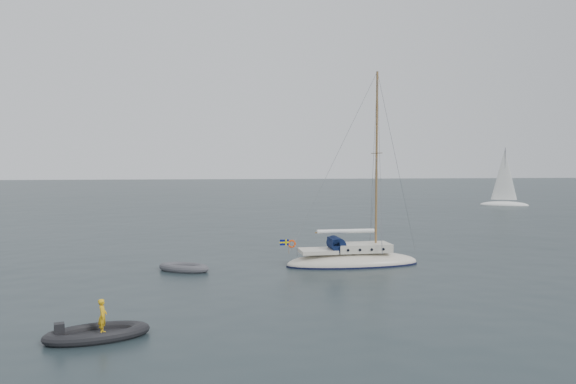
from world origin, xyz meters
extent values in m
plane|color=black|center=(0.00, 0.00, 0.00)|extent=(300.00, 300.00, 0.00)
ellipsoid|color=silver|center=(3.83, 2.50, 0.13)|extent=(8.07, 2.51, 1.34)
cube|color=beige|center=(4.46, 2.50, 1.06)|extent=(3.23, 1.70, 0.49)
cube|color=silver|center=(1.68, 2.50, 0.91)|extent=(2.15, 1.70, 0.22)
cylinder|color=#0A1434|center=(2.80, 2.50, 1.30)|extent=(0.86, 1.48, 0.86)
cube|color=#0A1434|center=(2.62, 2.50, 1.48)|extent=(0.40, 1.48, 0.36)
cylinder|color=brown|center=(5.26, 2.50, 6.18)|extent=(0.13, 0.13, 10.76)
cylinder|color=brown|center=(5.26, 2.50, 6.72)|extent=(0.04, 1.97, 0.04)
cylinder|color=brown|center=(3.38, 2.50, 2.02)|extent=(3.76, 0.09, 0.09)
cylinder|color=white|center=(3.38, 2.50, 2.06)|extent=(3.50, 0.25, 0.25)
cylinder|color=gray|center=(0.24, 2.50, 1.30)|extent=(0.04, 1.97, 0.04)
torus|color=#FF4100|center=(0.20, 3.04, 1.30)|extent=(0.48, 0.09, 0.48)
cylinder|color=brown|center=(-0.07, 2.50, 1.21)|extent=(0.03, 0.03, 0.81)
cube|color=#040C5D|center=(-0.34, 2.50, 1.48)|extent=(0.54, 0.02, 0.34)
cube|color=#EFDA00|center=(-0.34, 2.50, 1.48)|extent=(0.56, 0.03, 0.08)
cube|color=#EFDA00|center=(-0.24, 2.50, 1.48)|extent=(0.08, 0.03, 0.36)
cylinder|color=black|center=(3.29, 3.36, 1.06)|extent=(0.16, 0.05, 0.16)
cylinder|color=black|center=(3.29, 1.64, 1.06)|extent=(0.16, 0.05, 0.16)
cylinder|color=black|center=(4.01, 3.36, 1.06)|extent=(0.16, 0.05, 0.16)
cylinder|color=black|center=(4.01, 1.64, 1.06)|extent=(0.16, 0.05, 0.16)
cylinder|color=black|center=(4.72, 3.36, 1.06)|extent=(0.16, 0.05, 0.16)
cylinder|color=black|center=(4.72, 1.64, 1.06)|extent=(0.16, 0.05, 0.16)
cylinder|color=black|center=(5.44, 3.36, 1.06)|extent=(0.16, 0.05, 0.16)
cylinder|color=black|center=(5.44, 1.64, 1.06)|extent=(0.16, 0.05, 0.16)
cube|color=#55555B|center=(-6.14, 1.79, 0.13)|extent=(1.89, 0.78, 0.11)
cube|color=black|center=(-8.27, -10.10, 0.13)|extent=(2.29, 0.96, 0.11)
cube|color=black|center=(-9.52, -10.10, 0.43)|extent=(0.33, 0.33, 0.57)
imported|color=gold|center=(-8.08, -10.10, 0.79)|extent=(0.41, 0.52, 1.24)
ellipsoid|color=white|center=(34.28, 42.93, 0.05)|extent=(6.36, 2.12, 1.06)
cylinder|color=gray|center=(34.28, 42.93, 4.24)|extent=(0.11, 0.11, 7.42)
cone|color=white|center=(34.23, 42.93, 4.24)|extent=(3.39, 3.39, 6.89)
camera|label=1|loc=(-3.68, -30.25, 6.36)|focal=35.00mm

